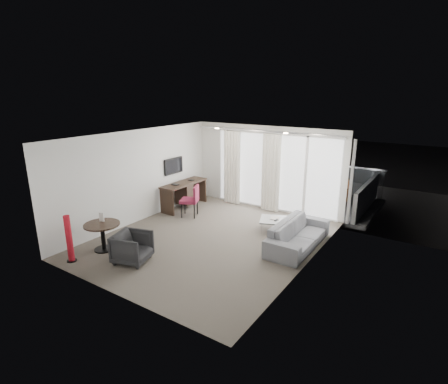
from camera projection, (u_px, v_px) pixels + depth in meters
The scene contains 28 objects.
floor at pixel (211, 239), 8.85m from camera, with size 5.00×6.00×0.00m, color #585046.
ceiling at pixel (210, 136), 8.12m from camera, with size 5.00×6.00×0.00m, color white.
wall_left at pixel (138, 176), 9.81m from camera, with size 0.00×6.00×2.60m, color silver.
wall_right at pixel (309, 208), 7.16m from camera, with size 0.00×6.00×2.60m, color silver.
wall_front at pixel (110, 230), 6.08m from camera, with size 5.00×0.00×2.60m, color silver.
window_panel at pixel (275, 172), 10.75m from camera, with size 4.00×0.02×2.38m, color white, non-canonical shape.
window_frame at pixel (274, 172), 10.73m from camera, with size 4.10×0.06×2.44m, color white, non-canonical shape.
curtain_left at pixel (232, 168), 11.38m from camera, with size 0.60×0.20×2.38m, color silver, non-canonical shape.
curtain_right at pixel (271, 173), 10.64m from camera, with size 0.60×0.20×2.38m, color silver, non-canonical shape.
curtain_track at pixel (265, 131), 10.42m from camera, with size 4.80×0.04×0.04m, color #B2B2B7, non-canonical shape.
downlight_a at pixel (217, 128), 9.88m from camera, with size 0.12×0.12×0.02m, color #FFE0B2.
downlight_b at pixel (286, 133), 8.77m from camera, with size 0.12×0.12×0.02m, color #FFE0B2.
desk at pixel (184, 195), 11.16m from camera, with size 0.54×1.74×0.82m, color #2E2016, non-canonical shape.
tv at pixel (174, 166), 10.93m from camera, with size 0.05×0.80×0.50m, color black, non-canonical shape.
desk_chair at pixel (189, 201), 10.34m from camera, with size 0.52×0.49×0.95m, color maroon, non-canonical shape.
round_table at pixel (103, 237), 8.18m from camera, with size 0.82×0.82×0.66m, color black, non-canonical shape.
menu_card at pixel (102, 219), 8.22m from camera, with size 0.12×0.02×0.22m, color white, non-canonical shape.
red_lamp at pixel (69, 239), 7.58m from camera, with size 0.21×0.21×1.06m, color #A7121E.
tub_armchair at pixel (132, 247), 7.62m from camera, with size 0.71×0.73×0.67m, color black.
coffee_table at pixel (273, 225), 9.37m from camera, with size 0.70×0.70×0.32m, color gray, non-canonical shape.
remote at pixel (276, 219), 9.23m from camera, with size 0.04×0.14×0.02m, color black, non-canonical shape.
magazine at pixel (275, 217), 9.37m from camera, with size 0.21×0.26×0.02m, color gray, non-canonical shape.
sofa at pixel (298, 234), 8.35m from camera, with size 2.17×0.85×0.64m, color slate.
terrace_slab at pixel (292, 199), 12.31m from camera, with size 5.60×3.00×0.12m, color #4D4D50.
rattan_chair_a at pixel (314, 190), 11.90m from camera, with size 0.50×0.50×0.73m, color #56351F, non-canonical shape.
rattan_chair_b at pixel (338, 193), 11.27m from camera, with size 0.60×0.60×0.88m, color #56351F, non-canonical shape.
rattan_table at pixel (327, 197), 11.46m from camera, with size 0.48×0.48×0.48m, color #56351F, non-canonical shape.
balustrade at pixel (308, 175), 13.32m from camera, with size 5.50×0.06×1.05m, color #B2B2B7, non-canonical shape.
Camera 1 is at (4.77, -6.63, 3.64)m, focal length 28.00 mm.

